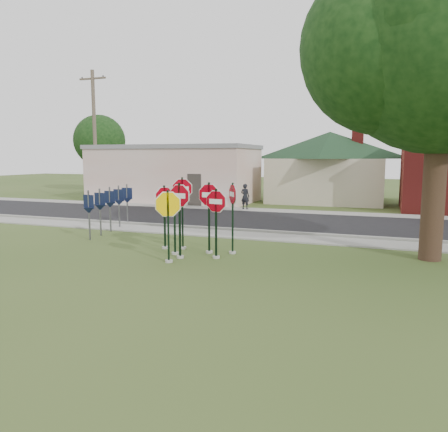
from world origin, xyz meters
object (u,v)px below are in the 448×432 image
(utility_pole_near, at_px, (95,134))
(pedestrian, at_px, (245,196))
(oak_tree, at_px, (444,36))
(stop_sign_center, at_px, (180,210))
(stop_sign_left, at_px, (175,214))
(stop_sign_yellow, at_px, (168,216))

(utility_pole_near, distance_m, pedestrian, 12.53)
(oak_tree, bearing_deg, utility_pole_near, 151.45)
(stop_sign_center, distance_m, stop_sign_left, 0.63)
(stop_sign_yellow, bearing_deg, utility_pole_near, 132.51)
(utility_pole_near, bearing_deg, stop_sign_yellow, -47.49)
(stop_sign_left, relative_size, utility_pole_near, 0.24)
(stop_sign_center, bearing_deg, stop_sign_left, 132.74)
(oak_tree, relative_size, utility_pole_near, 1.13)
(stop_sign_center, bearing_deg, oak_tree, 18.69)
(stop_sign_center, bearing_deg, utility_pole_near, 133.96)
(stop_sign_yellow, height_order, pedestrian, stop_sign_yellow)
(stop_sign_yellow, relative_size, utility_pole_near, 0.25)
(stop_sign_yellow, bearing_deg, stop_sign_center, 83.31)
(stop_sign_center, relative_size, stop_sign_left, 1.11)
(stop_sign_yellow, height_order, utility_pole_near, utility_pole_near)
(stop_sign_yellow, relative_size, stop_sign_left, 1.04)
(utility_pole_near, relative_size, pedestrian, 5.93)
(stop_sign_center, bearing_deg, pedestrian, 98.44)
(stop_sign_left, height_order, utility_pole_near, utility_pole_near)
(oak_tree, height_order, utility_pole_near, oak_tree)
(stop_sign_center, height_order, oak_tree, oak_tree)
(stop_sign_center, distance_m, utility_pole_near, 20.16)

